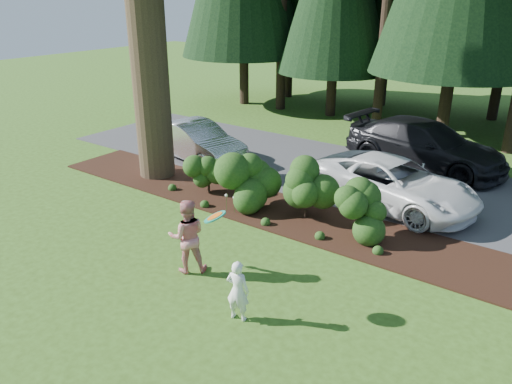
{
  "coord_description": "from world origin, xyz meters",
  "views": [
    {
      "loc": [
        8.18,
        -8.15,
        6.2
      ],
      "look_at": [
        1.09,
        1.59,
        1.3
      ],
      "focal_mm": 35.0,
      "sensor_mm": 36.0,
      "label": 1
    }
  ],
  "objects_px": {
    "child": "(238,291)",
    "car_white_suv": "(393,183)",
    "car_dark_suv": "(425,145)",
    "car_silver_wagon": "(196,141)",
    "adult": "(187,236)",
    "frisbee": "(215,217)"
  },
  "relations": [
    {
      "from": "car_white_suv",
      "to": "car_dark_suv",
      "type": "height_order",
      "value": "car_dark_suv"
    },
    {
      "from": "child",
      "to": "car_white_suv",
      "type": "bearing_deg",
      "value": -105.37
    },
    {
      "from": "car_silver_wagon",
      "to": "adult",
      "type": "height_order",
      "value": "adult"
    },
    {
      "from": "car_silver_wagon",
      "to": "child",
      "type": "height_order",
      "value": "car_silver_wagon"
    },
    {
      "from": "child",
      "to": "frisbee",
      "type": "height_order",
      "value": "frisbee"
    },
    {
      "from": "car_white_suv",
      "to": "frisbee",
      "type": "height_order",
      "value": "frisbee"
    },
    {
      "from": "car_dark_suv",
      "to": "frisbee",
      "type": "relative_size",
      "value": 12.61
    },
    {
      "from": "car_dark_suv",
      "to": "child",
      "type": "xyz_separation_m",
      "value": [
        0.12,
        -11.36,
        -0.23
      ]
    },
    {
      "from": "car_dark_suv",
      "to": "frisbee",
      "type": "height_order",
      "value": "frisbee"
    },
    {
      "from": "adult",
      "to": "frisbee",
      "type": "relative_size",
      "value": 3.83
    },
    {
      "from": "car_dark_suv",
      "to": "frisbee",
      "type": "xyz_separation_m",
      "value": [
        -0.48,
        -11.29,
        1.2
      ]
    },
    {
      "from": "child",
      "to": "adult",
      "type": "bearing_deg",
      "value": -33.69
    },
    {
      "from": "car_white_suv",
      "to": "frisbee",
      "type": "xyz_separation_m",
      "value": [
        -0.9,
        -7.19,
        1.33
      ]
    },
    {
      "from": "car_white_suv",
      "to": "child",
      "type": "height_order",
      "value": "car_white_suv"
    },
    {
      "from": "car_white_suv",
      "to": "adult",
      "type": "relative_size",
      "value": 2.9
    },
    {
      "from": "car_silver_wagon",
      "to": "child",
      "type": "bearing_deg",
      "value": -122.9
    },
    {
      "from": "frisbee",
      "to": "car_dark_suv",
      "type": "bearing_deg",
      "value": 87.59
    },
    {
      "from": "frisbee",
      "to": "child",
      "type": "bearing_deg",
      "value": -6.49
    },
    {
      "from": "adult",
      "to": "frisbee",
      "type": "distance_m",
      "value": 2.06
    },
    {
      "from": "child",
      "to": "adult",
      "type": "distance_m",
      "value": 2.26
    },
    {
      "from": "adult",
      "to": "car_silver_wagon",
      "type": "bearing_deg",
      "value": -93.55
    },
    {
      "from": "car_white_suv",
      "to": "frisbee",
      "type": "bearing_deg",
      "value": -175.9
    }
  ]
}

